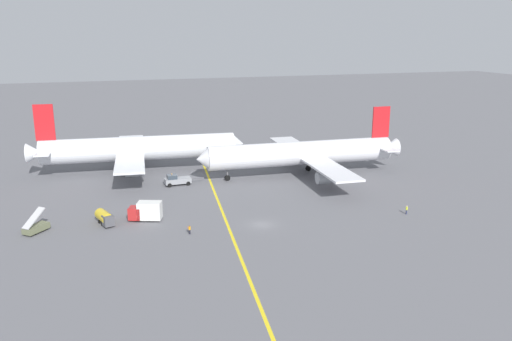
% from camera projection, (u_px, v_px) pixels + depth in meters
% --- Properties ---
extents(ground_plane, '(600.00, 600.00, 0.00)m').
position_uv_depth(ground_plane, '(262.00, 225.00, 93.00)').
color(ground_plane, slate).
extents(taxiway_stripe, '(15.30, 119.14, 0.01)m').
position_uv_depth(taxiway_stripe, '(222.00, 210.00, 100.74)').
color(taxiway_stripe, yellow).
rests_on(taxiway_stripe, ground).
extents(airliner_at_gate_left, '(51.58, 41.46, 17.12)m').
position_uv_depth(airliner_at_gate_left, '(138.00, 149.00, 126.83)').
color(airliner_at_gate_left, white).
rests_on(airliner_at_gate_left, ground).
extents(airliner_being_pushed, '(50.02, 46.11, 15.74)m').
position_uv_depth(airliner_being_pushed, '(303.00, 154.00, 123.64)').
color(airliner_being_pushed, silver).
rests_on(airliner_being_pushed, ground).
extents(pushback_tug, '(9.03, 3.05, 2.76)m').
position_uv_depth(pushback_tug, '(177.00, 180.00, 116.83)').
color(pushback_tug, gray).
rests_on(pushback_tug, ground).
extents(gse_stair_truck_yellow, '(4.49, 4.69, 4.06)m').
position_uv_depth(gse_stair_truck_yellow, '(36.00, 227.00, 89.07)').
color(gse_stair_truck_yellow, '#666B4C').
rests_on(gse_stair_truck_yellow, ground).
extents(gse_fuel_bowser_stubby, '(3.30, 5.24, 2.40)m').
position_uv_depth(gse_fuel_bowser_stubby, '(105.00, 218.00, 92.66)').
color(gse_fuel_bowser_stubby, gold).
rests_on(gse_fuel_bowser_stubby, ground).
extents(gse_catering_truck_tall, '(6.31, 4.26, 3.50)m').
position_uv_depth(gse_catering_truck_tall, '(146.00, 211.00, 94.69)').
color(gse_catering_truck_tall, red).
rests_on(gse_catering_truck_tall, ground).
extents(ground_crew_marshaller_foreground, '(0.36, 0.36, 1.70)m').
position_uv_depth(ground_crew_marshaller_foreground, '(407.00, 210.00, 98.11)').
color(ground_crew_marshaller_foreground, '#2D3351').
rests_on(ground_crew_marshaller_foreground, ground).
extents(ground_crew_ramp_agent_by_cones, '(0.50, 0.36, 1.57)m').
position_uv_depth(ground_crew_ramp_agent_by_cones, '(190.00, 230.00, 88.46)').
color(ground_crew_ramp_agent_by_cones, black).
rests_on(ground_crew_ramp_agent_by_cones, ground).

